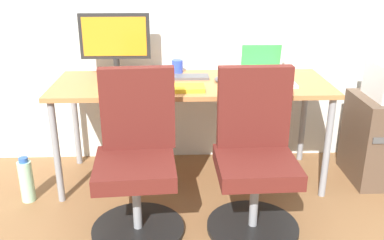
# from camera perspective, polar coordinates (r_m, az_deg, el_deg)

# --- Properties ---
(ground_plane) EXTENTS (5.28, 5.28, 0.00)m
(ground_plane) POSITION_cam_1_polar(r_m,az_deg,el_deg) (3.15, -0.03, -7.70)
(ground_plane) COLOR brown
(desk) EXTENTS (1.84, 0.65, 0.72)m
(desk) POSITION_cam_1_polar(r_m,az_deg,el_deg) (2.89, -0.04, 3.90)
(desk) COLOR #B77542
(desk) RESTS_ON ground
(office_chair_left) EXTENTS (0.54, 0.54, 0.94)m
(office_chair_left) POSITION_cam_1_polar(r_m,az_deg,el_deg) (2.45, -7.38, -5.54)
(office_chair_left) COLOR black
(office_chair_left) RESTS_ON ground
(office_chair_right) EXTENTS (0.54, 0.54, 0.94)m
(office_chair_right) POSITION_cam_1_polar(r_m,az_deg,el_deg) (2.48, 8.34, -5.27)
(office_chair_right) COLOR black
(office_chair_right) RESTS_ON ground
(water_bottle_on_floor) EXTENTS (0.09, 0.09, 0.31)m
(water_bottle_on_floor) POSITION_cam_1_polar(r_m,az_deg,el_deg) (3.01, -21.21, -7.52)
(water_bottle_on_floor) COLOR #A5D8B2
(water_bottle_on_floor) RESTS_ON ground
(desktop_monitor) EXTENTS (0.48, 0.18, 0.43)m
(desktop_monitor) POSITION_cam_1_polar(r_m,az_deg,el_deg) (3.02, -10.23, 10.43)
(desktop_monitor) COLOR #262626
(desktop_monitor) RESTS_ON desk
(open_laptop) EXTENTS (0.31, 0.26, 0.23)m
(open_laptop) POSITION_cam_1_polar(r_m,az_deg,el_deg) (3.04, 9.37, 6.76)
(open_laptop) COLOR silver
(open_laptop) RESTS_ON desk
(keyboard_by_monitor) EXTENTS (0.34, 0.12, 0.02)m
(keyboard_by_monitor) POSITION_cam_1_polar(r_m,az_deg,el_deg) (2.96, -1.07, 5.76)
(keyboard_by_monitor) COLOR #515156
(keyboard_by_monitor) RESTS_ON desk
(keyboard_by_laptop) EXTENTS (0.34, 0.12, 0.02)m
(keyboard_by_laptop) POSITION_cam_1_polar(r_m,az_deg,el_deg) (2.81, 10.38, 4.60)
(keyboard_by_laptop) COLOR silver
(keyboard_by_laptop) RESTS_ON desk
(mouse_by_monitor) EXTENTS (0.06, 0.10, 0.03)m
(mouse_by_monitor) POSITION_cam_1_polar(r_m,az_deg,el_deg) (2.66, -11.58, 3.69)
(mouse_by_monitor) COLOR silver
(mouse_by_monitor) RESTS_ON desk
(mouse_by_laptop) EXTENTS (0.06, 0.10, 0.03)m
(mouse_by_laptop) POSITION_cam_1_polar(r_m,az_deg,el_deg) (2.88, 3.58, 5.41)
(mouse_by_laptop) COLOR #515156
(mouse_by_laptop) RESTS_ON desk
(coffee_mug) EXTENTS (0.08, 0.08, 0.09)m
(coffee_mug) POSITION_cam_1_polar(r_m,az_deg,el_deg) (3.10, -1.98, 7.15)
(coffee_mug) COLOR blue
(coffee_mug) RESTS_ON desk
(pen_cup) EXTENTS (0.07, 0.07, 0.10)m
(pen_cup) POSITION_cam_1_polar(r_m,az_deg,el_deg) (2.87, -6.35, 6.06)
(pen_cup) COLOR slate
(pen_cup) RESTS_ON desk
(notebook) EXTENTS (0.21, 0.15, 0.03)m
(notebook) POSITION_cam_1_polar(r_m,az_deg,el_deg) (2.69, -0.56, 4.28)
(notebook) COLOR yellow
(notebook) RESTS_ON desk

